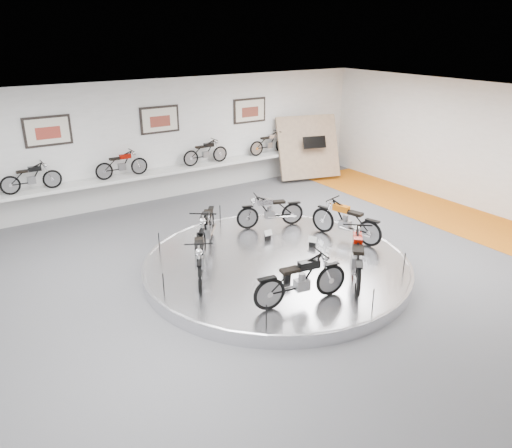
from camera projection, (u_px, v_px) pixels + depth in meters
floor at (284, 276)px, 11.91m from camera, size 16.00×16.00×0.00m
ceiling at (287, 106)px, 10.43m from camera, size 16.00×16.00×0.00m
wall_back at (161, 141)px, 16.61m from camera, size 16.00×0.00×16.00m
wall_right at (496, 151)px, 15.24m from camera, size 0.00×14.00×14.00m
orange_carpet_strip at (462, 219)px, 15.37m from camera, size 2.40×12.60×0.01m
dado_band at (164, 183)px, 17.13m from camera, size 15.68×0.04×1.10m
display_platform at (276, 265)px, 12.08m from camera, size 6.40×6.40×0.30m
platform_rim at (276, 261)px, 12.04m from camera, size 6.40×6.40×0.10m
shelf at (166, 172)px, 16.75m from camera, size 11.00×0.55×0.10m
poster_left at (48, 131)px, 14.54m from camera, size 1.35×0.06×0.88m
poster_center at (160, 120)px, 16.32m from camera, size 1.35×0.06×0.88m
poster_right at (250, 111)px, 18.10m from camera, size 1.35×0.06×0.88m
display_panel at (308, 147)px, 19.04m from camera, size 2.56×1.52×2.30m
shelf_bike_a at (31, 179)px, 14.45m from camera, size 1.22×0.43×0.73m
shelf_bike_b at (122, 166)px, 15.83m from camera, size 1.22×0.43×0.73m
shelf_bike_c at (206, 154)px, 17.36m from camera, size 1.22×0.43×0.73m
shelf_bike_d at (269, 144)px, 18.73m from camera, size 1.22×0.43×0.73m
bike_a at (346, 220)px, 13.04m from camera, size 1.09×1.89×1.05m
bike_b at (270, 210)px, 13.86m from camera, size 1.73×1.06×0.96m
bike_c at (207, 227)px, 12.50m from camera, size 1.66×1.92×1.11m
bike_d at (200, 257)px, 10.99m from camera, size 1.36×1.85×1.04m
bike_e at (301, 279)px, 10.00m from camera, size 1.86×0.89×1.05m
bike_f at (357, 256)px, 10.93m from camera, size 1.77×1.89×1.13m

